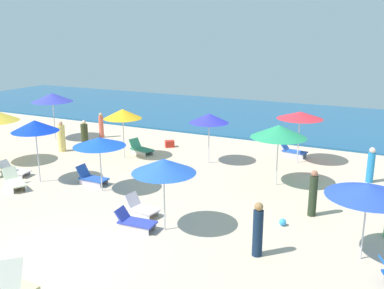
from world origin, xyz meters
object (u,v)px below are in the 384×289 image
Objects in this scene: umbrella_3 at (209,118)px; lounge_chair_9_1 at (135,222)px; umbrella_7 at (52,97)px; beachgoer_4 at (85,137)px; lounge_chair_9_0 at (141,208)px; beachgoer_5 at (61,137)px; umbrella_9 at (164,166)px; beachgoer_6 at (101,126)px; lounge_chair_4_0 at (141,149)px; lounge_chair_2_1 at (14,182)px; beachgoer_7 at (258,230)px; beach_ball_1 at (283,222)px; lounge_chair_5_0 at (293,152)px; umbrella_4 at (123,114)px; lounge_chair_0_0 at (92,178)px; umbrella_5 at (300,115)px; umbrella_2 at (35,126)px; cooler_box_0 at (170,144)px; beachgoer_1 at (371,166)px; umbrella_1 at (368,191)px; beachgoer_0 at (313,194)px; lounge_chair_2_0 at (14,171)px; umbrella_0 at (99,142)px; umbrella_6 at (279,131)px.

lounge_chair_9_1 is at bearing -84.25° from umbrella_3.
umbrella_7 is 1.64× the size of beachgoer_4.
lounge_chair_9_0 is 0.77× the size of beachgoer_5.
umbrella_9 reaches higher than beachgoer_6.
lounge_chair_2_1 is at bearing 179.94° from lounge_chair_4_0.
lounge_chair_4_0 is at bearing 42.38° from lounge_chair_9_0.
beachgoer_7 is 6.81× the size of beach_ball_1.
lounge_chair_5_0 is at bearing 40.61° from umbrella_3.
beachgoer_4 is at bearing 176.38° from umbrella_4.
lounge_chair_0_0 is 10.25m from umbrella_5.
umbrella_2 reaches higher than beachgoer_6.
umbrella_9 reaches higher than cooler_box_0.
lounge_chair_4_0 is 6.76m from umbrella_7.
beachgoer_1 is at bearing -35.61° from lounge_chair_2_1.
lounge_chair_2_1 is 0.59× the size of umbrella_4.
beachgoer_4 reaches higher than lounge_chair_0_0.
beach_ball_1 is (-2.57, 1.15, -1.97)m from umbrella_1.
beachgoer_0 is 15.11m from beachgoer_6.
lounge_chair_2_1 reaches higher than lounge_chair_5_0.
beachgoer_4 is (-2.99, -0.91, 0.53)m from lounge_chair_4_0.
beachgoer_4 is (-3.66, 4.00, 0.52)m from lounge_chair_0_0.
lounge_chair_2_0 is 7.60m from beachgoer_6.
beachgoer_4 is at bearing 42.51° from lounge_chair_0_0.
lounge_chair_2_0 reaches higher than cooler_box_0.
beachgoer_7 is (7.31, -2.21, -1.28)m from umbrella_0.
umbrella_1 is at bearing -147.37° from lounge_chair_5_0.
umbrella_5 is 6.57m from beachgoer_0.
umbrella_9 reaches higher than lounge_chair_2_0.
beach_ball_1 is (8.30, -7.13, -0.06)m from cooler_box_0.
beachgoer_1 is 3.14× the size of cooler_box_0.
umbrella_1 is at bearing -78.86° from lounge_chair_9_0.
lounge_chair_9_0 is (5.82, -0.98, -2.23)m from umbrella_2.
lounge_chair_0_0 is 0.79× the size of beachgoer_0.
umbrella_7 is 17.79m from beachgoer_1.
umbrella_7 is at bearing 128.51° from umbrella_2.
lounge_chair_2_0 is 12.29m from beach_ball_1.
beachgoer_7 is (12.97, -6.09, 0.03)m from beachgoer_5.
beachgoer_0 is at bearing -72.78° from umbrella_5.
beachgoer_7 is at bearing -107.58° from lounge_chair_2_0.
umbrella_0 reaches higher than lounge_chair_0_0.
lounge_chair_9_0 is at bearing 48.65° from beachgoer_5.
lounge_chair_4_0 is at bearing 121.05° from lounge_chair_5_0.
umbrella_6 is (7.80, -1.56, 2.09)m from lounge_chair_4_0.
umbrella_9 is (7.17, -1.64, -0.28)m from umbrella_2.
lounge_chair_9_0 is 9.19m from cooler_box_0.
umbrella_5 is at bearing 96.75° from beachgoer_5.
umbrella_1 is 9.30m from umbrella_5.
lounge_chair_4_0 is 0.53× the size of umbrella_7.
umbrella_4 reaches higher than beachgoer_1.
lounge_chair_4_0 is 8.42m from umbrella_5.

